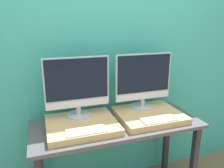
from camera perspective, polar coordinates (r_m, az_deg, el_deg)
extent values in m
cube|color=teal|center=(2.05, -1.96, 6.89)|extent=(8.00, 0.04, 2.60)
cube|color=#47474C|center=(1.89, 1.38, -10.50)|extent=(1.43, 0.57, 0.03)
cube|color=#232328|center=(2.22, 20.53, -19.13)|extent=(0.05, 0.05, 0.77)
cube|color=#232328|center=(2.19, -18.18, -19.34)|extent=(0.05, 0.05, 0.77)
cube|color=#232328|center=(2.52, 13.98, -14.04)|extent=(0.05, 0.05, 0.77)
cube|color=tan|center=(1.81, -7.89, -10.48)|extent=(0.56, 0.49, 0.05)
cylinder|color=#B2B2B7|center=(1.91, -8.69, -7.96)|extent=(0.21, 0.21, 0.01)
cylinder|color=#B2B2B7|center=(1.89, -8.74, -6.83)|extent=(0.04, 0.04, 0.07)
cube|color=#B2B2B7|center=(1.81, -9.06, 0.40)|extent=(0.54, 0.02, 0.43)
cube|color=black|center=(1.79, -9.03, 1.21)|extent=(0.51, 0.00, 0.34)
cube|color=silver|center=(1.86, -8.74, -5.15)|extent=(0.53, 0.00, 0.06)
cube|color=silver|center=(1.64, -6.72, -12.08)|extent=(0.29, 0.12, 0.01)
cube|color=silver|center=(1.64, -6.72, -11.84)|extent=(0.28, 0.11, 0.00)
cube|color=tan|center=(1.99, 9.53, -7.94)|extent=(0.56, 0.49, 0.05)
cylinder|color=#B2B2B7|center=(2.09, 7.91, -5.81)|extent=(0.21, 0.21, 0.01)
cylinder|color=#B2B2B7|center=(2.07, 7.95, -4.76)|extent=(0.04, 0.04, 0.07)
cube|color=#B2B2B7|center=(2.00, 8.22, 1.89)|extent=(0.54, 0.02, 0.43)
cube|color=black|center=(1.98, 8.43, 2.64)|extent=(0.51, 0.00, 0.34)
cube|color=silver|center=(2.04, 8.19, -3.19)|extent=(0.53, 0.00, 0.06)
cube|color=silver|center=(1.84, 12.16, -9.04)|extent=(0.29, 0.12, 0.01)
cube|color=silver|center=(1.84, 12.18, -8.83)|extent=(0.28, 0.11, 0.00)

